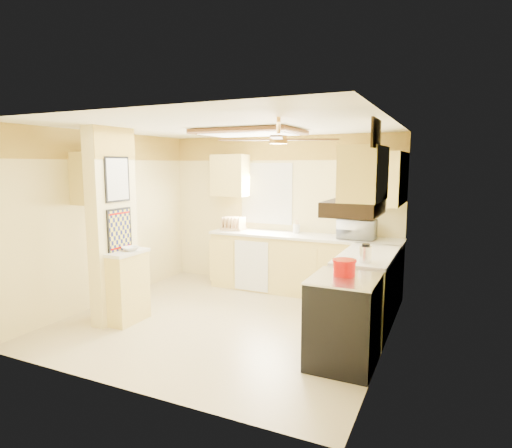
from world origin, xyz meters
The scene contains 34 objects.
floor centered at (0.00, 0.00, 0.00)m, with size 4.00×4.00×0.00m, color #C1B186.
ceiling centered at (0.00, 0.00, 2.50)m, with size 4.00×4.00×0.00m, color white.
wall_back centered at (0.00, 1.90, 1.25)m, with size 4.00×4.00×0.00m, color #F2DF94.
wall_front centered at (0.00, -1.90, 1.25)m, with size 4.00×4.00×0.00m, color #F2DF94.
wall_left centered at (-2.00, 0.00, 1.25)m, with size 3.80×3.80×0.00m, color #F2DF94.
wall_right centered at (2.00, 0.00, 1.25)m, with size 3.80×3.80×0.00m, color #F2DF94.
wallpaper_border centered at (0.00, 1.88, 2.30)m, with size 4.00×0.02×0.40m, color #FED84A.
partition_column centered at (-1.35, -0.55, 1.25)m, with size 0.20×0.70×2.50m, color #F2DF94.
partition_ledge centered at (-1.13, -0.55, 0.45)m, with size 0.25×0.55×0.90m, color #DFC26E.
ledge_top centered at (-1.13, -0.55, 0.92)m, with size 0.28×0.58×0.04m, color silver.
lower_cabinets_back centered at (0.50, 1.60, 0.45)m, with size 3.00×0.60×0.90m, color #DFC26E.
lower_cabinets_right centered at (1.70, 0.60, 0.45)m, with size 0.60×1.40×0.90m, color #DFC26E.
countertop_back centered at (0.50, 1.59, 0.92)m, with size 3.04×0.64×0.04m, color silver.
countertop_right centered at (1.69, 0.60, 0.92)m, with size 0.64×1.44×0.04m, color silver.
dishwasher_panel centered at (-0.25, 1.29, 0.43)m, with size 0.58×0.02×0.80m, color white.
window centered at (-0.25, 1.89, 1.55)m, with size 0.92×0.02×1.02m.
upper_cab_back_left centered at (-0.85, 1.72, 1.85)m, with size 0.60×0.35×0.70m, color #DFC26E.
upper_cab_back_right centered at (1.55, 1.72, 1.85)m, with size 0.90×0.35×0.70m, color #DFC26E.
upper_cab_right centered at (1.82, 1.25, 1.85)m, with size 0.35×1.00×0.70m, color #DFC26E.
upper_cab_left_wall centered at (-1.82, -0.25, 1.85)m, with size 0.35×0.75×0.70m, color #DFC26E.
upper_cab_over_stove centered at (1.82, -0.55, 1.95)m, with size 0.35×0.76×0.52m, color #DFC26E.
stove centered at (1.67, -0.55, 0.46)m, with size 0.68×0.77×0.92m.
range_hood centered at (1.74, -0.55, 1.62)m, with size 0.50×0.76×0.14m, color black.
poster_menu centered at (-1.24, -0.55, 1.85)m, with size 0.02×0.42×0.57m.
poster_nashville centered at (-1.24, -0.55, 1.20)m, with size 0.02×0.42×0.57m.
ceiling_light_panel centered at (0.10, 0.50, 2.46)m, with size 1.35×0.95×0.06m.
ceiling_fan centered at (1.00, -0.70, 2.29)m, with size 1.15×1.15×0.26m.
vent_grate centered at (1.98, -0.90, 2.30)m, with size 0.02×0.40×0.25m, color black.
microwave centered at (1.34, 1.59, 1.09)m, with size 0.53×0.36×0.29m, color white.
bowl centered at (-1.11, -0.51, 0.97)m, with size 0.21×0.21×0.05m, color white.
dutch_oven centered at (1.64, -0.48, 1.00)m, with size 0.25×0.25×0.16m.
kettle centered at (1.75, 0.09, 1.04)m, with size 0.14×0.14×0.21m.
dish_rack centered at (-0.74, 1.60, 1.02)m, with size 0.38×0.29×0.22m.
utensil_crock centered at (0.35, 1.72, 1.01)m, with size 0.11×0.11×0.22m.
Camera 1 is at (2.61, -4.71, 2.04)m, focal length 30.00 mm.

